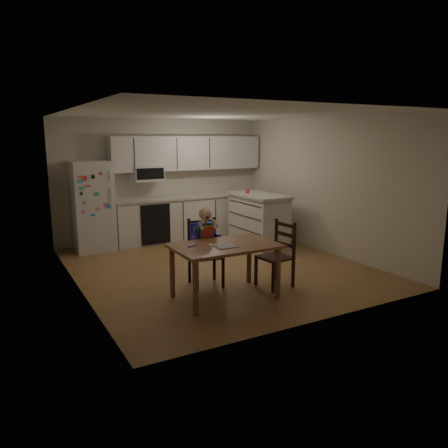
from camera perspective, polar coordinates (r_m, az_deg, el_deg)
room at (r=7.51m, az=-2.53°, el=4.50°), size 4.52×5.01×2.51m
refrigerator at (r=8.63m, az=-16.83°, el=2.24°), size 0.72×0.70×1.70m
kitchen_run at (r=9.35m, az=-4.58°, el=3.53°), size 3.37×0.62×2.15m
kitchen_island at (r=8.83m, az=4.52°, el=0.67°), size 0.72×1.38×1.02m
red_cup at (r=8.81m, az=3.05°, el=4.29°), size 0.07×0.07×0.09m
dining_table at (r=5.81m, az=0.13°, el=-3.64°), size 1.38×0.89×0.74m
napkin at (r=5.68m, az=0.18°, el=-2.91°), size 0.28×0.24×0.01m
toddler_spoon at (r=5.67m, az=-4.28°, el=-2.92°), size 0.12×0.06×0.02m
chair_booster at (r=6.33m, az=-2.53°, el=-1.92°), size 0.49×0.49×1.15m
chair_side at (r=6.38m, az=7.30°, el=-3.33°), size 0.46×0.46×0.95m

